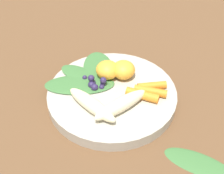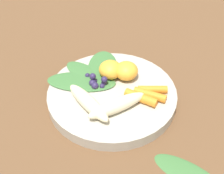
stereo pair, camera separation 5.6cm
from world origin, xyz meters
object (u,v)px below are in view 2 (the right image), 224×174
orange_segment_near (110,70)px  kale_leaf_stray (187,172)px  bowl (112,95)px  banana_peeled_left (117,105)px  banana_peeled_right (87,102)px

orange_segment_near → kale_leaf_stray: orange_segment_near is taller
bowl → orange_segment_near: 0.05m
bowl → banana_peeled_left: 0.06m
bowl → banana_peeled_right: banana_peeled_right is taller
banana_peeled_left → orange_segment_near: 0.10m
bowl → orange_segment_near: (-0.03, 0.03, 0.03)m
banana_peeled_left → kale_leaf_stray: bearing=-75.9°
orange_segment_near → kale_leaf_stray: 0.25m
bowl → banana_peeled_right: size_ratio=2.18×
orange_segment_near → kale_leaf_stray: bearing=-16.3°
banana_peeled_left → banana_peeled_right: size_ratio=1.00×
banana_peeled_right → kale_leaf_stray: (0.20, 0.02, -0.03)m
banana_peeled_right → kale_leaf_stray: banana_peeled_right is taller
banana_peeled_right → banana_peeled_left: bearing=42.2°
orange_segment_near → banana_peeled_right: bearing=-72.0°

